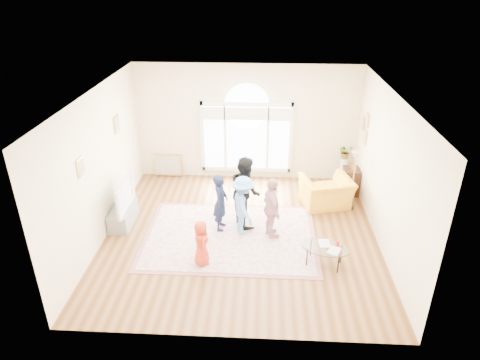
# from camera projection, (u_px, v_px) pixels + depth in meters

# --- Properties ---
(ground) EXTENTS (6.00, 6.00, 0.00)m
(ground) POSITION_uv_depth(u_px,v_px,m) (241.00, 234.00, 9.60)
(ground) COLOR #593414
(ground) RESTS_ON ground
(room_shell) EXTENTS (6.00, 6.00, 6.00)m
(room_shell) POSITION_uv_depth(u_px,v_px,m) (247.00, 126.00, 11.44)
(room_shell) COLOR #F9EAC5
(room_shell) RESTS_ON ground
(area_rug) EXTENTS (3.60, 2.60, 0.02)m
(area_rug) POSITION_uv_depth(u_px,v_px,m) (230.00, 236.00, 9.51)
(area_rug) COLOR beige
(area_rug) RESTS_ON ground
(rug_border) EXTENTS (3.80, 2.80, 0.01)m
(rug_border) POSITION_uv_depth(u_px,v_px,m) (230.00, 236.00, 9.52)
(rug_border) COLOR #9B5A58
(rug_border) RESTS_ON ground
(tv_console) EXTENTS (0.45, 1.00, 0.42)m
(tv_console) POSITION_uv_depth(u_px,v_px,m) (123.00, 216.00, 9.91)
(tv_console) COLOR gray
(tv_console) RESTS_ON ground
(television) EXTENTS (0.18, 1.18, 0.68)m
(television) POSITION_uv_depth(u_px,v_px,m) (121.00, 195.00, 9.67)
(television) COLOR black
(television) RESTS_ON tv_console
(coffee_table) EXTENTS (1.11, 0.88, 0.54)m
(coffee_table) POSITION_uv_depth(u_px,v_px,m) (325.00, 248.00, 8.46)
(coffee_table) COLOR silver
(coffee_table) RESTS_ON ground
(armchair) EXTENTS (1.37, 1.27, 0.75)m
(armchair) POSITION_uv_depth(u_px,v_px,m) (326.00, 192.00, 10.61)
(armchair) COLOR gold
(armchair) RESTS_ON ground
(side_cabinet) EXTENTS (0.40, 0.50, 0.70)m
(side_cabinet) POSITION_uv_depth(u_px,v_px,m) (351.00, 181.00, 11.22)
(side_cabinet) COLOR black
(side_cabinet) RESTS_ON ground
(floor_lamp) EXTENTS (0.27, 0.27, 1.51)m
(floor_lamp) POSITION_uv_depth(u_px,v_px,m) (356.00, 161.00, 10.09)
(floor_lamp) COLOR black
(floor_lamp) RESTS_ON ground
(plant_pedestal) EXTENTS (0.20, 0.20, 0.70)m
(plant_pedestal) POSITION_uv_depth(u_px,v_px,m) (343.00, 170.00, 11.84)
(plant_pedestal) COLOR white
(plant_pedestal) RESTS_ON ground
(potted_plant) EXTENTS (0.45, 0.42, 0.41)m
(potted_plant) POSITION_uv_depth(u_px,v_px,m) (345.00, 152.00, 11.60)
(potted_plant) COLOR #33722D
(potted_plant) RESTS_ON plant_pedestal
(leaning_picture) EXTENTS (0.80, 0.14, 0.62)m
(leaning_picture) POSITION_uv_depth(u_px,v_px,m) (169.00, 176.00, 12.31)
(leaning_picture) COLOR tan
(leaning_picture) RESTS_ON ground
(child_red) EXTENTS (0.45, 0.55, 0.96)m
(child_red) POSITION_uv_depth(u_px,v_px,m) (201.00, 243.00, 8.43)
(child_red) COLOR red
(child_red) RESTS_ON area_rug
(child_navy) EXTENTS (0.35, 0.51, 1.34)m
(child_navy) POSITION_uv_depth(u_px,v_px,m) (221.00, 202.00, 9.51)
(child_navy) COLOR #161D38
(child_navy) RESTS_ON area_rug
(child_black) EXTENTS (0.89, 0.99, 1.66)m
(child_black) POSITION_uv_depth(u_px,v_px,m) (245.00, 191.00, 9.64)
(child_black) COLOR black
(child_black) RESTS_ON area_rug
(child_pink) EXTENTS (0.59, 0.89, 1.40)m
(child_pink) POSITION_uv_depth(u_px,v_px,m) (272.00, 208.00, 9.20)
(child_pink) COLOR #CD949B
(child_pink) RESTS_ON area_rug
(child_blue) EXTENTS (0.78, 1.00, 1.37)m
(child_blue) POSITION_uv_depth(u_px,v_px,m) (243.00, 205.00, 9.36)
(child_blue) COLOR #639EE4
(child_blue) RESTS_ON area_rug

